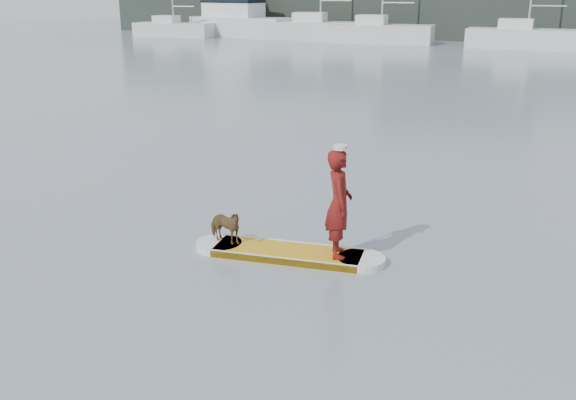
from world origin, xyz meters
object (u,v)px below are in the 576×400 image
at_px(sailboat_b, 319,29).
at_px(motor_yacht_b, 238,16).
at_px(sailboat_c, 380,32).
at_px(sailboat_d, 526,36).
at_px(dog, 225,226).
at_px(paddleboard, 288,253).
at_px(sailboat_a, 173,29).
at_px(paddler, 339,204).

distance_m(sailboat_b, motor_yacht_b, 8.43).
height_order(sailboat_c, sailboat_d, sailboat_d).
xyz_separation_m(sailboat_b, sailboat_c, (5.71, -0.78, -0.10)).
distance_m(dog, sailboat_b, 46.73).
bearing_deg(paddleboard, sailboat_a, 117.36).
xyz_separation_m(paddleboard, sailboat_d, (-0.93, 42.44, 0.85)).
height_order(dog, sailboat_a, sailboat_a).
relative_size(paddler, sailboat_a, 0.17).
bearing_deg(paddleboard, sailboat_b, 102.33).
relative_size(dog, sailboat_a, 0.07).
xyz_separation_m(paddler, dog, (-1.95, -0.35, -0.59)).
bearing_deg(dog, sailboat_c, 21.80).
xyz_separation_m(paddleboard, sailboat_a, (-31.45, 41.09, 0.69)).
bearing_deg(dog, sailboat_b, 28.36).
distance_m(paddleboard, dog, 1.19).
xyz_separation_m(sailboat_c, motor_yacht_b, (-14.08, 1.35, 0.93)).
distance_m(paddleboard, sailboat_d, 42.46).
bearing_deg(sailboat_c, sailboat_b, 166.39).
xyz_separation_m(sailboat_a, sailboat_d, (30.52, 1.36, 0.15)).
relative_size(sailboat_b, sailboat_c, 1.18).
bearing_deg(sailboat_d, sailboat_a, 179.65).
bearing_deg(sailboat_b, sailboat_a, -178.60).
height_order(paddler, dog, paddler).
distance_m(paddler, motor_yacht_b, 51.55).
bearing_deg(sailboat_d, motor_yacht_b, 173.61).
bearing_deg(sailboat_b, motor_yacht_b, 167.72).
relative_size(paddleboard, sailboat_a, 0.30).
distance_m(paddler, sailboat_d, 42.33).
bearing_deg(sailboat_b, paddler, -74.94).
relative_size(paddler, sailboat_d, 0.14).
distance_m(paddleboard, sailboat_c, 44.35).
height_order(paddleboard, sailboat_c, sailboat_c).
relative_size(paddler, sailboat_c, 0.15).
height_order(paddler, sailboat_c, sailboat_c).
bearing_deg(sailboat_a, sailboat_b, 4.37).
bearing_deg(sailboat_c, paddleboard, -79.91).
bearing_deg(paddler, dog, 73.95).
height_order(paddler, sailboat_b, sailboat_b).
xyz_separation_m(sailboat_a, sailboat_c, (19.27, 1.55, 0.13)).
relative_size(paddler, dog, 2.48).
distance_m(paddler, sailboat_a, 52.14).
xyz_separation_m(dog, sailboat_c, (-11.06, 42.83, 0.45)).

